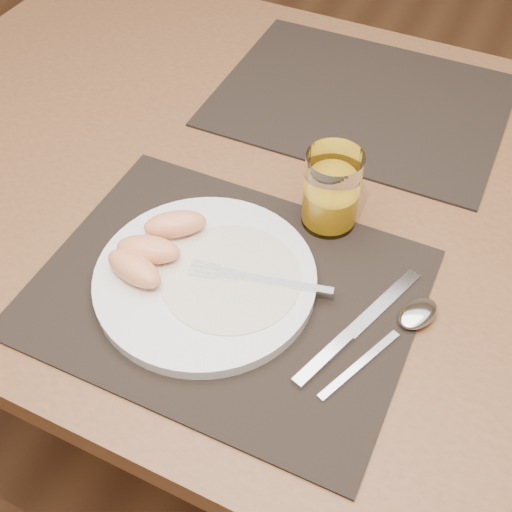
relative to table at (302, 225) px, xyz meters
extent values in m
plane|color=brown|center=(0.00, 0.00, -0.67)|extent=(5.00, 5.00, 0.00)
cube|color=brown|center=(0.00, 0.00, 0.06)|extent=(1.40, 0.90, 0.04)
cylinder|color=brown|center=(-0.62, 0.37, -0.31)|extent=(0.06, 0.06, 0.71)
cube|color=black|center=(-0.01, -0.22, 0.09)|extent=(0.45, 0.36, 0.00)
cube|color=black|center=(0.01, 0.22, 0.09)|extent=(0.45, 0.36, 0.00)
cylinder|color=white|center=(-0.04, -0.22, 0.10)|extent=(0.27, 0.27, 0.02)
cylinder|color=white|center=(-0.01, -0.21, 0.10)|extent=(0.17, 0.17, 0.00)
cube|color=silver|center=(0.05, -0.19, 0.11)|extent=(0.11, 0.04, 0.00)
cube|color=silver|center=(-0.01, -0.21, 0.11)|extent=(0.03, 0.02, 0.00)
cube|color=silver|center=(-0.04, -0.22, 0.11)|extent=(0.04, 0.03, 0.00)
cube|color=silver|center=(0.17, -0.16, 0.09)|extent=(0.06, 0.13, 0.00)
cube|color=silver|center=(0.13, -0.26, 0.09)|extent=(0.04, 0.09, 0.01)
cube|color=silver|center=(0.17, -0.25, 0.09)|extent=(0.06, 0.12, 0.00)
ellipsoid|color=silver|center=(0.21, -0.16, 0.09)|extent=(0.05, 0.07, 0.01)
cylinder|color=white|center=(0.06, -0.06, 0.14)|extent=(0.07, 0.07, 0.11)
cylinder|color=#FFAD15|center=(0.06, -0.06, 0.12)|extent=(0.06, 0.06, 0.05)
ellipsoid|color=#F89C65|center=(-0.11, -0.26, 0.12)|extent=(0.09, 0.05, 0.03)
ellipsoid|color=#F89C65|center=(-0.11, -0.23, 0.12)|extent=(0.09, 0.06, 0.03)
ellipsoid|color=#F89C65|center=(-0.10, -0.18, 0.12)|extent=(0.09, 0.08, 0.03)
camera|label=1|loc=(0.23, -0.64, 0.70)|focal=45.00mm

